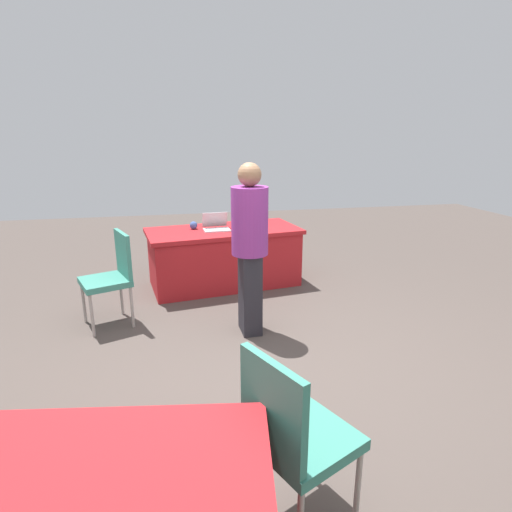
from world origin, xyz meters
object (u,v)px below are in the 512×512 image
object	(u,v)px
laptop_silver	(216,227)
scissors_red	(250,226)
chair_aisle	(112,273)
yarn_ball	(194,225)
table_foreground	(224,257)
chair_tucked_left	(293,431)
person_attendee_browsing	(250,242)

from	to	relation	value
laptop_silver	scissors_red	xyz separation A→B (m)	(-0.46, -0.14, -0.04)
chair_aisle	yarn_ball	distance (m)	1.37
table_foreground	laptop_silver	distance (m)	0.41
laptop_silver	yarn_ball	bearing A→B (deg)	-23.17
laptop_silver	scissors_red	bearing A→B (deg)	-165.99
chair_tucked_left	scissors_red	size ratio (longest dim) A/B	5.26
chair_aisle	yarn_ball	bearing A→B (deg)	-61.74
chair_tucked_left	person_attendee_browsing	bearing A→B (deg)	149.36
yarn_ball	chair_tucked_left	bearing A→B (deg)	93.36
chair_tucked_left	yarn_ball	size ratio (longest dim) A/B	9.88
yarn_ball	person_attendee_browsing	bearing A→B (deg)	106.09
chair_aisle	person_attendee_browsing	bearing A→B (deg)	-130.22
chair_tucked_left	scissors_red	world-z (taller)	chair_tucked_left
chair_tucked_left	laptop_silver	world-z (taller)	chair_tucked_left
table_foreground	yarn_ball	bearing A→B (deg)	-12.14
table_foreground	person_attendee_browsing	xyz separation A→B (m)	(-0.06, 1.40, 0.54)
scissors_red	yarn_ball	bearing A→B (deg)	-122.24
laptop_silver	yarn_ball	distance (m)	0.29
table_foreground	chair_tucked_left	bearing A→B (deg)	87.51
table_foreground	laptop_silver	bearing A→B (deg)	13.71
chair_tucked_left	yarn_ball	world-z (taller)	chair_tucked_left
table_foreground	scissors_red	xyz separation A→B (m)	(-0.37, -0.12, 0.36)
table_foreground	chair_tucked_left	size ratio (longest dim) A/B	2.09
chair_tucked_left	yarn_ball	bearing A→B (deg)	158.51
chair_aisle	person_attendee_browsing	distance (m)	1.44
table_foreground	yarn_ball	xyz separation A→B (m)	(0.36, -0.08, 0.41)
person_attendee_browsing	yarn_ball	world-z (taller)	person_attendee_browsing
chair_tucked_left	laptop_silver	bearing A→B (deg)	154.16
table_foreground	chair_tucked_left	xyz separation A→B (m)	(0.15, 3.52, 0.18)
chair_tucked_left	laptop_silver	xyz separation A→B (m)	(-0.06, -3.50, 0.22)
scissors_red	person_attendee_browsing	bearing A→B (deg)	-46.56
chair_aisle	laptop_silver	distance (m)	1.49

